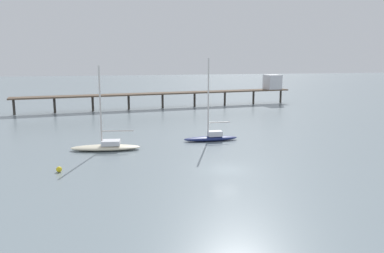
{
  "coord_description": "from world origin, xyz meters",
  "views": [
    {
      "loc": [
        -11.77,
        -38.19,
        11.9
      ],
      "look_at": [
        0.0,
        17.4,
        1.5
      ],
      "focal_mm": 36.62,
      "sensor_mm": 36.0,
      "label": 1
    }
  ],
  "objects": [
    {
      "name": "sailboat_cream",
      "position": [
        -12.41,
        11.4,
        0.58
      ],
      "size": [
        8.99,
        3.55,
        10.65
      ],
      "color": "beige",
      "rests_on": "ground_plane"
    },
    {
      "name": "pier",
      "position": [
        10.33,
        51.1,
        3.95
      ],
      "size": [
        63.83,
        12.13,
        7.05
      ],
      "color": "brown",
      "rests_on": "ground_plane"
    },
    {
      "name": "ground_plane",
      "position": [
        0.0,
        0.0,
        0.0
      ],
      "size": [
        400.0,
        400.0,
        0.0
      ],
      "primitive_type": "plane",
      "color": "gray"
    },
    {
      "name": "mooring_buoy_outer",
      "position": [
        -17.15,
        2.68,
        0.29
      ],
      "size": [
        0.59,
        0.59,
        0.59
      ],
      "primitive_type": "sphere",
      "color": "yellow",
      "rests_on": "ground_plane"
    },
    {
      "name": "sailboat_navy",
      "position": [
        2.04,
        13.93,
        0.7
      ],
      "size": [
        7.68,
        1.8,
        11.5
      ],
      "color": "navy",
      "rests_on": "ground_plane"
    }
  ]
}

